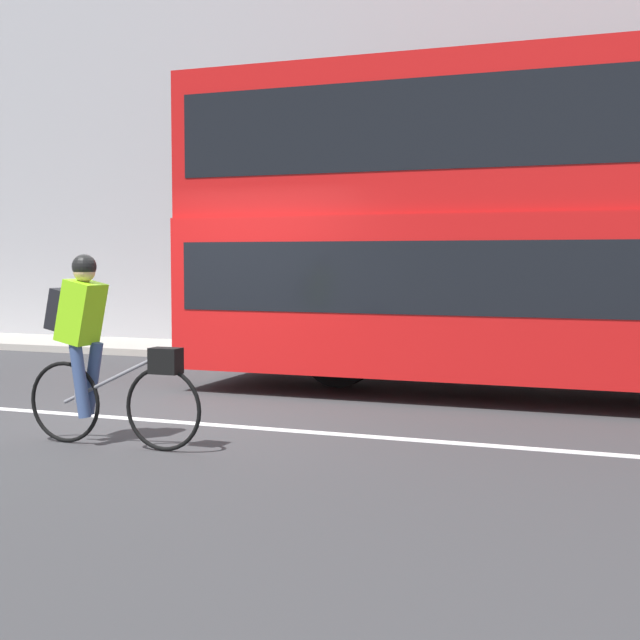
# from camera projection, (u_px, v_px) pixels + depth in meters

# --- Properties ---
(ground_plane) EXTENTS (80.00, 80.00, 0.00)m
(ground_plane) POSITION_uv_depth(u_px,v_px,m) (161.00, 419.00, 9.04)
(ground_plane) COLOR #38383A
(road_center_line) EXTENTS (50.00, 0.14, 0.01)m
(road_center_line) POSITION_uv_depth(u_px,v_px,m) (157.00, 420.00, 8.97)
(road_center_line) COLOR silver
(road_center_line) RESTS_ON ground_plane
(sidewalk_curb) EXTENTS (60.00, 1.83, 0.12)m
(sidewalk_curb) POSITION_uv_depth(u_px,v_px,m) (348.00, 355.00, 14.44)
(sidewalk_curb) COLOR #A8A399
(sidewalk_curb) RESTS_ON ground_plane
(building_facade) EXTENTS (60.00, 0.30, 9.10)m
(building_facade) POSITION_uv_depth(u_px,v_px,m) (369.00, 86.00, 15.12)
(building_facade) COLOR #9E9EA3
(building_facade) RESTS_ON ground_plane
(bus) EXTENTS (9.19, 2.45, 3.88)m
(bus) POSITION_uv_depth(u_px,v_px,m) (574.00, 214.00, 10.22)
(bus) COLOR black
(bus) RESTS_ON ground_plane
(cyclist_on_bike) EXTENTS (1.73, 0.32, 1.67)m
(cyclist_on_bike) POSITION_uv_depth(u_px,v_px,m) (95.00, 344.00, 7.75)
(cyclist_on_bike) COLOR black
(cyclist_on_bike) RESTS_ON ground_plane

